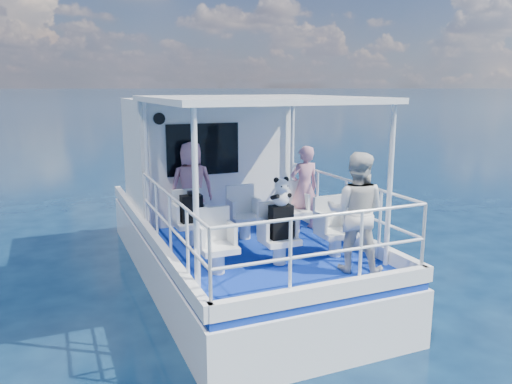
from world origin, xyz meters
The scene contains 20 objects.
ground centered at (0.00, 0.00, 0.00)m, with size 2000.00×2000.00×0.00m, color #061831.
hull centered at (0.00, 1.00, 0.00)m, with size 3.00×7.00×1.60m, color white.
deck centered at (0.00, 1.00, 0.85)m, with size 2.90×6.90×0.10m, color navy.
cabin centered at (0.00, 2.30, 2.00)m, with size 2.85×2.00×2.20m, color white.
canopy centered at (0.00, -0.20, 3.14)m, with size 3.00×3.20×0.08m, color white.
canopy_posts centered at (0.00, -0.25, 2.00)m, with size 2.77×2.97×2.20m.
railings centered at (0.00, -0.58, 1.40)m, with size 2.84×3.59×1.00m, color white, non-canonical shape.
seat_port_fwd centered at (-0.90, 0.20, 1.09)m, with size 0.48×0.46×0.38m, color white.
seat_center_fwd centered at (0.00, 0.20, 1.09)m, with size 0.48×0.46×0.38m, color white.
seat_stbd_fwd centered at (0.90, 0.20, 1.09)m, with size 0.48×0.46×0.38m, color white.
seat_port_aft centered at (-0.90, -1.10, 1.09)m, with size 0.48×0.46×0.38m, color white.
seat_center_aft centered at (0.00, -1.10, 1.09)m, with size 0.48×0.46×0.38m, color white.
seat_stbd_aft centered at (0.90, -1.10, 1.09)m, with size 0.48×0.46×0.38m, color white.
passenger_port_fwd centered at (-0.63, 1.07, 1.66)m, with size 0.57×0.41×1.52m, color #CA8393.
passenger_stbd_fwd centered at (1.15, 0.34, 1.62)m, with size 0.53×0.35×1.45m, color #C47F92.
passenger_stbd_aft centered at (0.82, -1.70, 1.70)m, with size 0.78×0.61×1.60m, color silver.
backpack_port centered at (-0.90, 0.16, 1.49)m, with size 0.32×0.18×0.42m, color black.
backpack_center centered at (0.00, -1.13, 1.51)m, with size 0.31×0.17×0.46m, color black.
compact_camera centered at (-0.89, 0.17, 1.74)m, with size 0.11×0.07×0.07m, color black.
panda centered at (-0.01, -1.15, 1.94)m, with size 0.25×0.21×0.39m, color silver, non-canonical shape.
Camera 1 is at (-2.87, -7.06, 3.32)m, focal length 35.00 mm.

